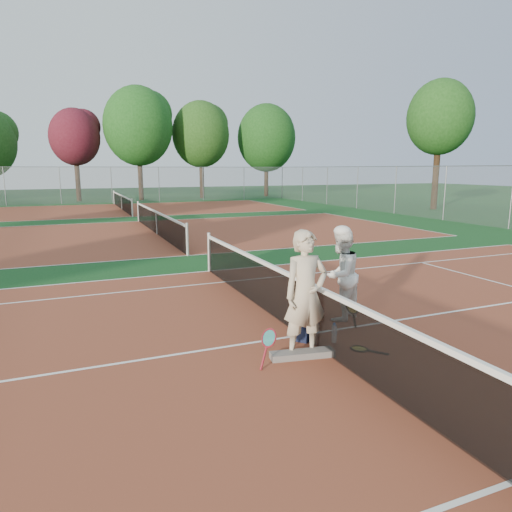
{
  "coord_description": "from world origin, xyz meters",
  "views": [
    {
      "loc": [
        -3.6,
        -6.67,
        2.86
      ],
      "look_at": [
        0.0,
        2.04,
        1.05
      ],
      "focal_mm": 32.0,
      "sensor_mm": 36.0,
      "label": 1
    }
  ],
  "objects_px": {
    "sports_bag_navy": "(304,332)",
    "water_bottle": "(334,334)",
    "player_b": "(341,275)",
    "racket_spare": "(359,349)",
    "sports_bag_purple": "(305,330)",
    "racket_black_held": "(352,316)",
    "racket_red": "(269,348)",
    "net_main": "(301,307)",
    "player_a": "(306,294)"
  },
  "relations": [
    {
      "from": "water_bottle",
      "to": "player_b",
      "type": "bearing_deg",
      "value": 53.33
    },
    {
      "from": "player_a",
      "to": "racket_red",
      "type": "xyz_separation_m",
      "value": [
        -0.65,
        -0.1,
        -0.71
      ]
    },
    {
      "from": "racket_red",
      "to": "sports_bag_purple",
      "type": "height_order",
      "value": "racket_red"
    },
    {
      "from": "sports_bag_navy",
      "to": "water_bottle",
      "type": "distance_m",
      "value": 0.5
    },
    {
      "from": "player_b",
      "to": "racket_spare",
      "type": "bearing_deg",
      "value": 40.43
    },
    {
      "from": "net_main",
      "to": "player_a",
      "type": "bearing_deg",
      "value": -114.3
    },
    {
      "from": "racket_red",
      "to": "racket_black_held",
      "type": "bearing_deg",
      "value": -13.46
    },
    {
      "from": "net_main",
      "to": "racket_red",
      "type": "bearing_deg",
      "value": -138.5
    },
    {
      "from": "player_b",
      "to": "sports_bag_purple",
      "type": "height_order",
      "value": "player_b"
    },
    {
      "from": "racket_black_held",
      "to": "sports_bag_navy",
      "type": "height_order",
      "value": "racket_black_held"
    },
    {
      "from": "player_b",
      "to": "racket_red",
      "type": "height_order",
      "value": "player_b"
    },
    {
      "from": "racket_black_held",
      "to": "water_bottle",
      "type": "bearing_deg",
      "value": -0.19
    },
    {
      "from": "net_main",
      "to": "player_b",
      "type": "height_order",
      "value": "player_b"
    },
    {
      "from": "racket_black_held",
      "to": "sports_bag_purple",
      "type": "bearing_deg",
      "value": -33.24
    },
    {
      "from": "player_b",
      "to": "player_a",
      "type": "bearing_deg",
      "value": 12.85
    },
    {
      "from": "sports_bag_navy",
      "to": "water_bottle",
      "type": "xyz_separation_m",
      "value": [
        0.4,
        -0.31,
        0.01
      ]
    },
    {
      "from": "racket_spare",
      "to": "player_b",
      "type": "bearing_deg",
      "value": -59.0
    },
    {
      "from": "racket_red",
      "to": "sports_bag_purple",
      "type": "relative_size",
      "value": 1.67
    },
    {
      "from": "net_main",
      "to": "player_a",
      "type": "distance_m",
      "value": 0.99
    },
    {
      "from": "racket_black_held",
      "to": "sports_bag_navy",
      "type": "distance_m",
      "value": 0.99
    },
    {
      "from": "player_a",
      "to": "racket_spare",
      "type": "xyz_separation_m",
      "value": [
        0.93,
        -0.13,
        -0.97
      ]
    },
    {
      "from": "player_b",
      "to": "sports_bag_purple",
      "type": "bearing_deg",
      "value": 1.27
    },
    {
      "from": "player_b",
      "to": "racket_spare",
      "type": "distance_m",
      "value": 1.77
    },
    {
      "from": "player_b",
      "to": "water_bottle",
      "type": "height_order",
      "value": "player_b"
    },
    {
      "from": "net_main",
      "to": "racket_black_held",
      "type": "bearing_deg",
      "value": -8.38
    },
    {
      "from": "net_main",
      "to": "racket_spare",
      "type": "height_order",
      "value": "net_main"
    },
    {
      "from": "sports_bag_purple",
      "to": "sports_bag_navy",
      "type": "bearing_deg",
      "value": -131.12
    },
    {
      "from": "racket_black_held",
      "to": "racket_spare",
      "type": "relative_size",
      "value": 0.92
    },
    {
      "from": "racket_red",
      "to": "sports_bag_purple",
      "type": "distance_m",
      "value": 1.3
    },
    {
      "from": "racket_red",
      "to": "water_bottle",
      "type": "height_order",
      "value": "racket_red"
    },
    {
      "from": "net_main",
      "to": "water_bottle",
      "type": "relative_size",
      "value": 36.6
    },
    {
      "from": "net_main",
      "to": "racket_spare",
      "type": "bearing_deg",
      "value": -58.42
    },
    {
      "from": "player_a",
      "to": "sports_bag_navy",
      "type": "height_order",
      "value": "player_a"
    },
    {
      "from": "player_a",
      "to": "player_b",
      "type": "bearing_deg",
      "value": 41.05
    },
    {
      "from": "racket_red",
      "to": "water_bottle",
      "type": "xyz_separation_m",
      "value": [
        1.37,
        0.4,
        -0.12
      ]
    },
    {
      "from": "net_main",
      "to": "sports_bag_navy",
      "type": "xyz_separation_m",
      "value": [
        -0.03,
        -0.18,
        -0.37
      ]
    },
    {
      "from": "player_a",
      "to": "player_b",
      "type": "relative_size",
      "value": 1.12
    },
    {
      "from": "racket_spare",
      "to": "sports_bag_navy",
      "type": "distance_m",
      "value": 0.96
    },
    {
      "from": "racket_red",
      "to": "player_b",
      "type": "bearing_deg",
      "value": -1.0
    },
    {
      "from": "net_main",
      "to": "sports_bag_purple",
      "type": "bearing_deg",
      "value": -76.82
    },
    {
      "from": "racket_spare",
      "to": "sports_bag_purple",
      "type": "height_order",
      "value": "sports_bag_purple"
    },
    {
      "from": "racket_spare",
      "to": "racket_black_held",
      "type": "bearing_deg",
      "value": -63.74
    },
    {
      "from": "net_main",
      "to": "sports_bag_purple",
      "type": "xyz_separation_m",
      "value": [
        0.03,
        -0.11,
        -0.38
      ]
    },
    {
      "from": "net_main",
      "to": "player_a",
      "type": "height_order",
      "value": "player_a"
    },
    {
      "from": "player_a",
      "to": "racket_spare",
      "type": "distance_m",
      "value": 1.35
    },
    {
      "from": "water_bottle",
      "to": "sports_bag_purple",
      "type": "bearing_deg",
      "value": 131.36
    },
    {
      "from": "racket_red",
      "to": "racket_spare",
      "type": "relative_size",
      "value": 0.9
    },
    {
      "from": "racket_red",
      "to": "sports_bag_purple",
      "type": "bearing_deg",
      "value": 2.37
    },
    {
      "from": "player_a",
      "to": "player_b",
      "type": "xyz_separation_m",
      "value": [
        1.48,
        1.31,
        -0.11
      ]
    },
    {
      "from": "player_b",
      "to": "racket_spare",
      "type": "relative_size",
      "value": 2.92
    }
  ]
}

